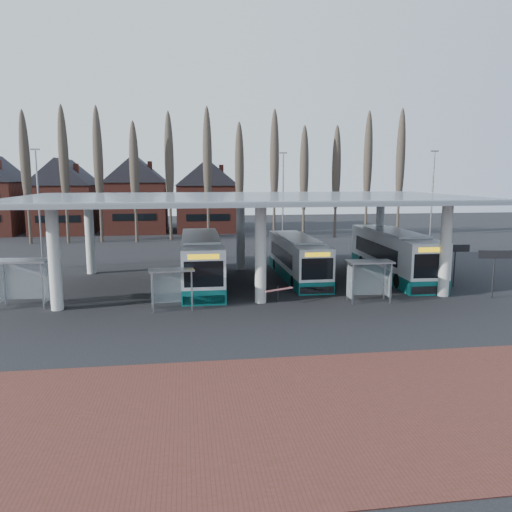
{
  "coord_description": "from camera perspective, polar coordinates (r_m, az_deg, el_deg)",
  "views": [
    {
      "loc": [
        -4.5,
        -27.09,
        7.77
      ],
      "look_at": [
        0.36,
        7.0,
        2.17
      ],
      "focal_mm": 35.0,
      "sensor_mm": 36.0,
      "label": 1
    }
  ],
  "objects": [
    {
      "name": "bus_2",
      "position": [
        38.12,
        4.75,
        -0.28
      ],
      "size": [
        2.48,
        11.36,
        3.15
      ],
      "rotation": [
        0.0,
        0.0,
        0.0
      ],
      "color": "silver",
      "rests_on": "ground"
    },
    {
      "name": "barrier",
      "position": [
        30.56,
        2.64,
        -3.97
      ],
      "size": [
        1.88,
        1.0,
        1.02
      ],
      "rotation": [
        0.0,
        0.0,
        0.46
      ],
      "color": "black",
      "rests_on": "ground"
    },
    {
      "name": "lamp_post_a",
      "position": [
        50.97,
        -23.58,
        5.73
      ],
      "size": [
        0.8,
        0.16,
        10.17
      ],
      "color": "slate",
      "rests_on": "ground"
    },
    {
      "name": "info_sign_0",
      "position": [
        34.87,
        25.62,
        -0.22
      ],
      "size": [
        2.07,
        0.42,
        3.09
      ],
      "rotation": [
        0.0,
        0.0,
        -0.15
      ],
      "color": "black",
      "rests_on": "ground"
    },
    {
      "name": "shelter_1",
      "position": [
        29.49,
        -9.66,
        -2.69
      ],
      "size": [
        2.7,
        1.54,
        2.4
      ],
      "rotation": [
        0.0,
        0.0,
        0.1
      ],
      "color": "gray",
      "rests_on": "ground"
    },
    {
      "name": "townhouse_row",
      "position": [
        71.99,
        -17.24,
        7.37
      ],
      "size": [
        36.8,
        10.3,
        12.25
      ],
      "color": "maroon",
      "rests_on": "ground"
    },
    {
      "name": "brick_strip",
      "position": [
        17.55,
        7.98,
        -17.08
      ],
      "size": [
        70.0,
        10.0,
        0.03
      ],
      "primitive_type": "cube",
      "color": "#592923",
      "rests_on": "ground"
    },
    {
      "name": "station_canopy",
      "position": [
        35.44,
        -0.8,
        5.86
      ],
      "size": [
        32.0,
        16.0,
        6.34
      ],
      "color": "beige",
      "rests_on": "ground"
    },
    {
      "name": "bus_3",
      "position": [
        39.98,
        15.42,
        0.13
      ],
      "size": [
        3.13,
        12.86,
        3.55
      ],
      "rotation": [
        0.0,
        0.0,
        -0.03
      ],
      "color": "silver",
      "rests_on": "ground"
    },
    {
      "name": "shelter_2",
      "position": [
        31.57,
        12.74,
        -1.76
      ],
      "size": [
        2.82,
        1.47,
        2.58
      ],
      "rotation": [
        0.0,
        0.0,
        -0.03
      ],
      "color": "gray",
      "rests_on": "ground"
    },
    {
      "name": "poplar_row",
      "position": [
        60.26,
        -3.89,
        10.17
      ],
      "size": [
        45.1,
        1.1,
        14.5
      ],
      "color": "#473D33",
      "rests_on": "ground"
    },
    {
      "name": "lamp_post_c",
      "position": [
        53.14,
        19.47,
        6.09
      ],
      "size": [
        0.8,
        0.16,
        10.17
      ],
      "color": "slate",
      "rests_on": "ground"
    },
    {
      "name": "info_sign_1",
      "position": [
        37.4,
        21.83,
        0.48
      ],
      "size": [
        2.01,
        0.21,
        2.99
      ],
      "rotation": [
        0.0,
        0.0,
        -0.05
      ],
      "color": "black",
      "rests_on": "ground"
    },
    {
      "name": "lamp_post_b",
      "position": [
        54.17,
        3.1,
        6.65
      ],
      "size": [
        0.8,
        0.16,
        10.17
      ],
      "color": "slate",
      "rests_on": "ground"
    },
    {
      "name": "shelter_0",
      "position": [
        32.63,
        -25.06,
        -1.7
      ],
      "size": [
        3.16,
        1.72,
        2.85
      ],
      "rotation": [
        0.0,
        0.0,
        -0.06
      ],
      "color": "gray",
      "rests_on": "ground"
    },
    {
      "name": "bus_1",
      "position": [
        36.14,
        -6.28,
        -0.56
      ],
      "size": [
        2.82,
        12.64,
        3.51
      ],
      "rotation": [
        0.0,
        0.0,
        -0.01
      ],
      "color": "silver",
      "rests_on": "ground"
    },
    {
      "name": "ground",
      "position": [
        28.54,
        1.28,
        -6.56
      ],
      "size": [
        140.0,
        140.0,
        0.0
      ],
      "primitive_type": "plane",
      "color": "black",
      "rests_on": "ground"
    }
  ]
}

